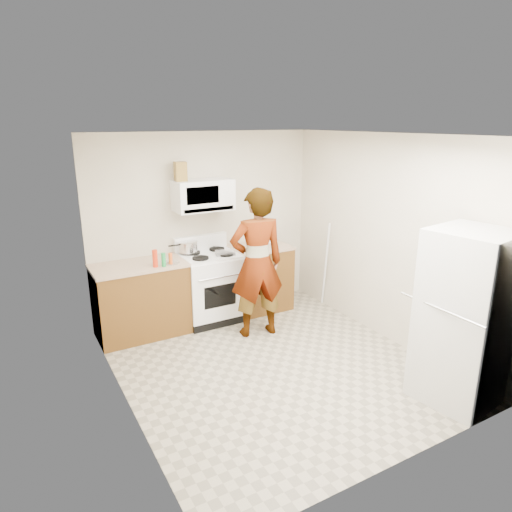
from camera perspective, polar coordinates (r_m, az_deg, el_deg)
floor at (r=5.27m, az=2.14°, el=-13.42°), size 3.60×3.60×0.00m
back_wall at (r=6.31m, az=-6.31°, el=3.84°), size 3.20×0.02×2.50m
right_wall at (r=5.74m, az=15.94°, el=2.00°), size 0.02×3.60×2.50m
cabinet_left at (r=5.95m, az=-14.16°, el=-5.47°), size 1.12×0.62×0.90m
counter_left at (r=5.79m, az=-14.48°, el=-1.18°), size 1.14×0.64×0.03m
cabinet_right at (r=6.56m, az=0.42°, el=-2.82°), size 0.80×0.62×0.90m
counter_right at (r=6.42m, az=0.43°, el=1.11°), size 0.82×0.64×0.03m
gas_range at (r=6.21m, az=-5.80°, el=-3.71°), size 0.76×0.65×1.13m
microwave at (r=6.02m, az=-6.64°, el=7.58°), size 0.76×0.38×0.40m
person at (r=5.62m, az=0.11°, el=-0.93°), size 0.75×0.56×1.88m
fridge at (r=4.76m, az=24.63°, el=-7.04°), size 0.80×0.80×1.70m
kettle at (r=6.61m, az=1.34°, el=2.60°), size 0.19×0.19×0.20m
jug at (r=5.87m, az=-9.43°, el=10.39°), size 0.15×0.15×0.24m
saucepan at (r=6.12m, az=-8.48°, el=1.14°), size 0.29×0.29×0.14m
tray at (r=6.03m, az=-3.87°, el=0.40°), size 0.28×0.22×0.05m
bottle_spray at (r=5.61m, az=-12.51°, el=-0.31°), size 0.07×0.07×0.21m
bottle_hot_sauce at (r=5.67m, az=-10.64°, el=-0.35°), size 0.05×0.05×0.15m
bottle_green_cap at (r=5.61m, az=-11.48°, el=-0.46°), size 0.05×0.05×0.17m
pot_lid at (r=5.75m, az=-10.62°, el=-0.80°), size 0.26×0.26×0.01m
broom at (r=6.61m, az=8.70°, el=-1.08°), size 0.15×0.27×1.28m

